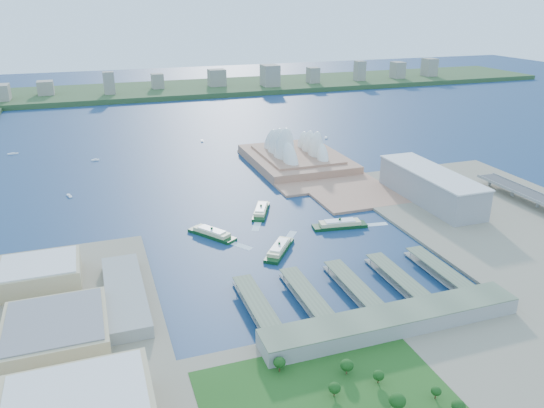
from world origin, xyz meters
name	(u,v)px	position (x,y,z in m)	size (l,w,h in m)	color
ground	(303,256)	(0.00, 0.00, 0.00)	(3000.00, 3000.00, 0.00)	#0F2449
south_land	(436,404)	(0.00, -210.00, 1.50)	(720.00, 180.00, 3.00)	gray
east_land	(543,240)	(240.00, -50.00, 1.50)	(240.00, 500.00, 3.00)	gray
peninsula	(303,166)	(107.50, 260.00, 1.50)	(135.00, 220.00, 3.00)	#A5735A
far_shore	(158,90)	(0.00, 980.00, 6.00)	(2200.00, 260.00, 12.00)	#2D4926
opera_house	(297,143)	(105.00, 280.00, 32.00)	(134.00, 180.00, 58.00)	white
toaster_building	(430,186)	(195.00, 80.00, 20.50)	(45.00, 155.00, 35.00)	gray
ferry_wharves	(353,287)	(14.00, -75.00, 4.65)	(184.00, 90.00, 9.30)	#536049
terminal_building	(393,321)	(15.00, -135.00, 9.00)	(200.00, 28.00, 12.00)	gray
park	(331,392)	(-60.00, -190.00, 11.00)	(150.00, 110.00, 16.00)	#194714
far_skyline	(158,78)	(0.00, 960.00, 39.50)	(1900.00, 140.00, 55.00)	gray
ferry_a	(212,232)	(-70.91, 71.35, 5.23)	(14.08, 55.33, 10.46)	#0D3415
ferry_b	(261,209)	(-3.83, 114.83, 5.18)	(13.96, 54.84, 10.37)	#0D3415
ferry_c	(279,247)	(-18.07, 15.18, 5.18)	(13.96, 54.82, 10.37)	#0D3415
ferry_d	(340,223)	(62.27, 48.39, 5.49)	(14.77, 58.04, 10.98)	#0D3415
boat_a	(69,196)	(-209.70, 243.00, 1.26)	(3.26, 13.04, 2.52)	white
boat_b	(95,160)	(-174.10, 393.25, 1.45)	(3.77, 10.76, 2.91)	white
boat_c	(326,137)	(209.69, 404.05, 1.53)	(3.96, 13.59, 3.06)	white
boat_d	(13,154)	(-294.50, 472.35, 1.30)	(3.36, 15.36, 2.59)	white
boat_e	(202,141)	(1.26, 452.74, 1.47)	(3.80, 11.94, 2.93)	white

